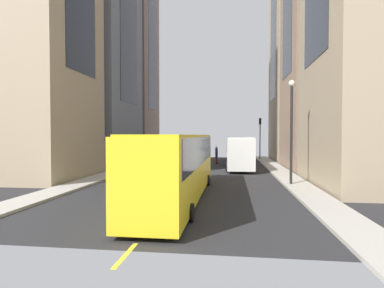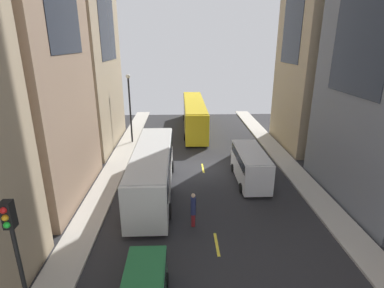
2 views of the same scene
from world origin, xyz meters
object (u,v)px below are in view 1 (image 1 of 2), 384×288
pedestrian_walking_far (208,152)px  delivery_van_white (169,155)px  streetcar_yellow (180,161)px  car_green_0 (235,154)px  pedestrian_waiting_curb (216,154)px  city_bus_white (240,150)px  traffic_light_near_corner (260,131)px

pedestrian_walking_far → delivery_van_white: bearing=117.5°
streetcar_yellow → car_green_0: bearing=-96.8°
pedestrian_walking_far → car_green_0: bearing=-157.1°
delivery_van_white → pedestrian_walking_far: 13.63m
delivery_van_white → pedestrian_waiting_curb: 7.64m
city_bus_white → streetcar_yellow: 17.24m
pedestrian_walking_far → city_bus_white: bearing=151.1°
streetcar_yellow → pedestrian_waiting_curb: (-1.01, -21.28, -0.94)m
streetcar_yellow → delivery_van_white: streetcar_yellow is taller
pedestrian_waiting_curb → traffic_light_near_corner: (-5.93, -7.45, 3.05)m
pedestrian_waiting_curb → traffic_light_near_corner: bearing=-150.8°
delivery_van_white → city_bus_white: bearing=-168.4°
streetcar_yellow → pedestrian_walking_far: (0.63, -28.56, -0.99)m
delivery_van_white → pedestrian_walking_far: size_ratio=2.75×
car_green_0 → pedestrian_walking_far: pedestrian_walking_far is taller
streetcar_yellow → delivery_van_white: (3.73, -15.29, -0.61)m
pedestrian_walking_far → traffic_light_near_corner: traffic_light_near_corner is taller
car_green_0 → pedestrian_waiting_curb: size_ratio=2.08×
car_green_0 → traffic_light_near_corner: traffic_light_near_corner is taller
streetcar_yellow → delivery_van_white: bearing=-76.3°
car_green_0 → traffic_light_near_corner: 5.13m
city_bus_white → delivery_van_white: size_ratio=1.94×
delivery_van_white → traffic_light_near_corner: (-10.66, -13.44, 2.73)m
pedestrian_walking_far → streetcar_yellow: bearing=131.9°
delivery_van_white → traffic_light_near_corner: size_ratio=1.00×
delivery_van_white → traffic_light_near_corner: traffic_light_near_corner is taller
delivery_van_white → pedestrian_waiting_curb: (-4.73, -5.99, -0.33)m
city_bus_white → traffic_light_near_corner: size_ratio=1.95×
pedestrian_waiting_curb → pedestrian_walking_far: (1.64, -7.27, -0.05)m
city_bus_white → delivery_van_white: (7.48, 1.54, -0.49)m
city_bus_white → pedestrian_waiting_curb: (2.74, -4.45, -0.82)m
car_green_0 → delivery_van_white: bearing=59.8°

